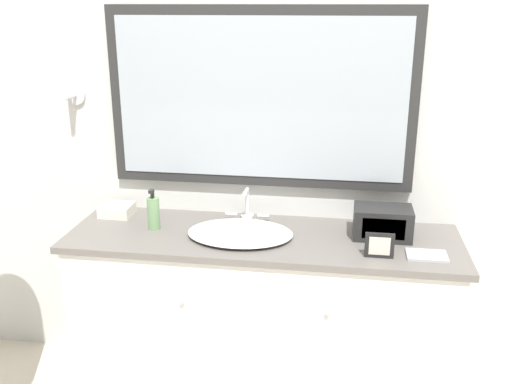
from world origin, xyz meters
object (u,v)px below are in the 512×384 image
sink_basin (240,232)px  appliance_box (383,222)px  soap_bottle (153,212)px  picture_frame (379,246)px

sink_basin → appliance_box: 0.62m
soap_bottle → appliance_box: (1.01, 0.06, -0.01)m
soap_bottle → picture_frame: size_ratio=1.63×
sink_basin → soap_bottle: 0.41m
appliance_box → picture_frame: (-0.02, -0.22, -0.02)m
soap_bottle → sink_basin: bearing=-3.6°
appliance_box → sink_basin: bearing=-172.3°
soap_bottle → picture_frame: 1.00m
soap_bottle → appliance_box: bearing=3.2°
soap_bottle → picture_frame: (0.99, -0.16, -0.03)m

